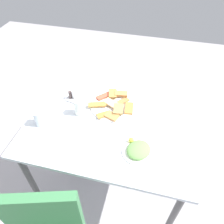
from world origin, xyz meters
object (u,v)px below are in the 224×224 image
Objects in this scene: spoon at (101,87)px; dining_table at (111,129)px; drinking_glass at (39,118)px; fork at (102,85)px; pide_platter at (114,105)px; salad_plate_greens at (138,150)px; condiment_caddy at (73,97)px; paper_napkin at (101,87)px; soda_can at (79,107)px.

dining_table is at bearing 97.51° from spoon.
drinking_glass reaches higher than fork.
pide_platter is 1.70× the size of salad_plate_greens.
pide_platter reaches higher than fork.
pide_platter is at bearing 179.15° from condiment_caddy.
dining_table is 9.99× the size of drinking_glass.
spoon is (0.00, 0.02, 0.00)m from paper_napkin.
paper_napkin is 1.45× the size of condiment_caddy.
pide_platter is 0.43m from salad_plate_greens.
fork reaches higher than dining_table.
spoon reaches higher than dining_table.
fork is at bearing -55.68° from salad_plate_greens.
paper_napkin is 0.02m from fork.
soda_can is 0.36m from fork.
fork is (-0.29, -0.51, -0.05)m from drinking_glass.
spoon is at bearing -101.39° from soda_can.
fork is 1.00× the size of spoon.
drinking_glass reaches higher than paper_napkin.
paper_napkin is (0.40, -0.56, -0.02)m from salad_plate_greens.
dining_table is at bearing 175.26° from soda_can.
fork reaches higher than paper_napkin.
paper_napkin is at bearing -130.14° from condiment_caddy.
dining_table is 0.42m from fork.
spoon is (-0.29, -0.48, -0.05)m from drinking_glass.
dining_table is at bearing 97.45° from pide_platter.
salad_plate_greens is at bearing 147.26° from condiment_caddy.
fork is (0.00, -0.02, 0.00)m from paper_napkin.
salad_plate_greens is (-0.22, 0.21, 0.10)m from dining_table.
spoon is at bearing -53.96° from salad_plate_greens.
condiment_caddy is (0.17, 0.18, 0.02)m from spoon.
soda_can is at bearing 127.83° from condiment_caddy.
soda_can is at bearing 79.21° from paper_napkin.
drinking_glass is 0.74× the size of paper_napkin.
dining_table is at bearing -163.13° from drinking_glass.
soda_can is (0.22, 0.13, 0.05)m from pide_platter.
drinking_glass is 0.32m from condiment_caddy.
soda_can is at bearing 58.70° from spoon.
salad_plate_greens is 1.67× the size of soda_can.
salad_plate_greens is at bearing 106.13° from spoon.
pide_platter is 3.01× the size of drinking_glass.
condiment_caddy is (0.10, -0.14, -0.04)m from soda_can.
condiment_caddy is (0.32, -0.00, 0.01)m from pide_platter.
pide_platter is at bearing -56.01° from salad_plate_greens.
salad_plate_greens is at bearing 174.21° from drinking_glass.
pide_platter is at bearing -82.55° from dining_table.
paper_napkin is (0.16, -0.21, -0.01)m from pide_platter.
condiment_caddy is at bearing -32.74° from salad_plate_greens.
soda_can is (0.24, -0.02, 0.15)m from dining_table.
spoon is (0.00, 0.04, 0.00)m from fork.
fork is at bearing -55.14° from pide_platter.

